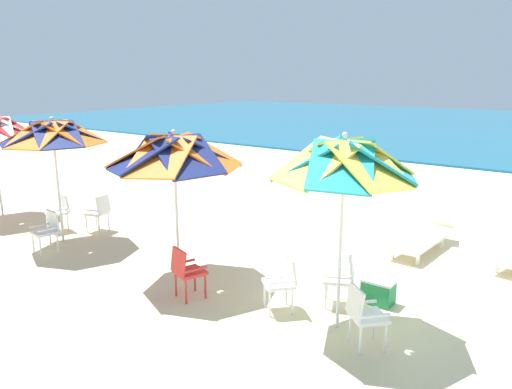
{
  "coord_description": "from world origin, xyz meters",
  "views": [
    {
      "loc": [
        3.14,
        -8.38,
        3.53
      ],
      "look_at": [
        -3.11,
        0.08,
        1.0
      ],
      "focal_mm": 34.71,
      "sensor_mm": 36.0,
      "label": 1
    }
  ],
  "objects_px": {
    "plastic_chair_0": "(364,313)",
    "plastic_chair_3": "(186,270)",
    "beach_umbrella_1": "(174,153)",
    "plastic_chair_4": "(59,210)",
    "beach_umbrella_0": "(344,162)",
    "plastic_chair_1": "(283,280)",
    "plastic_chair_5": "(47,229)",
    "cooler_box": "(378,291)",
    "plastic_chair_2": "(343,276)",
    "plastic_chair_6": "(99,211)",
    "sun_lounger_1": "(422,237)",
    "beach_umbrella_2": "(53,134)"
  },
  "relations": [
    {
      "from": "beach_umbrella_1",
      "to": "cooler_box",
      "type": "relative_size",
      "value": 5.31
    },
    {
      "from": "plastic_chair_1",
      "to": "plastic_chair_3",
      "type": "bearing_deg",
      "value": -158.6
    },
    {
      "from": "beach_umbrella_1",
      "to": "sun_lounger_1",
      "type": "bearing_deg",
      "value": 52.67
    },
    {
      "from": "beach_umbrella_0",
      "to": "sun_lounger_1",
      "type": "distance_m",
      "value": 4.49
    },
    {
      "from": "beach_umbrella_1",
      "to": "sun_lounger_1",
      "type": "height_order",
      "value": "beach_umbrella_1"
    },
    {
      "from": "plastic_chair_0",
      "to": "plastic_chair_2",
      "type": "height_order",
      "value": "same"
    },
    {
      "from": "beach_umbrella_0",
      "to": "plastic_chair_1",
      "type": "distance_m",
      "value": 2.13
    },
    {
      "from": "plastic_chair_5",
      "to": "cooler_box",
      "type": "xyz_separation_m",
      "value": [
        6.36,
        1.8,
        -0.3
      ]
    },
    {
      "from": "beach_umbrella_2",
      "to": "cooler_box",
      "type": "xyz_separation_m",
      "value": [
        6.7,
        1.27,
        -2.16
      ]
    },
    {
      "from": "beach_umbrella_0",
      "to": "plastic_chair_5",
      "type": "bearing_deg",
      "value": -173.35
    },
    {
      "from": "plastic_chair_3",
      "to": "cooler_box",
      "type": "relative_size",
      "value": 1.73
    },
    {
      "from": "plastic_chair_4",
      "to": "beach_umbrella_1",
      "type": "bearing_deg",
      "value": -4.35
    },
    {
      "from": "plastic_chair_3",
      "to": "sun_lounger_1",
      "type": "relative_size",
      "value": 0.4
    },
    {
      "from": "cooler_box",
      "to": "sun_lounger_1",
      "type": "bearing_deg",
      "value": 95.04
    },
    {
      "from": "plastic_chair_0",
      "to": "plastic_chair_3",
      "type": "distance_m",
      "value": 2.95
    },
    {
      "from": "plastic_chair_0",
      "to": "sun_lounger_1",
      "type": "distance_m",
      "value": 4.3
    },
    {
      "from": "plastic_chair_2",
      "to": "beach_umbrella_2",
      "type": "relative_size",
      "value": 0.32
    },
    {
      "from": "plastic_chair_2",
      "to": "sun_lounger_1",
      "type": "bearing_deg",
      "value": 87.05
    },
    {
      "from": "plastic_chair_0",
      "to": "plastic_chair_4",
      "type": "relative_size",
      "value": 1.0
    },
    {
      "from": "plastic_chair_2",
      "to": "cooler_box",
      "type": "xyz_separation_m",
      "value": [
        0.42,
        0.42,
        -0.3
      ]
    },
    {
      "from": "plastic_chair_1",
      "to": "plastic_chair_6",
      "type": "xyz_separation_m",
      "value": [
        -5.61,
        0.8,
        0.0
      ]
    },
    {
      "from": "plastic_chair_0",
      "to": "beach_umbrella_2",
      "type": "relative_size",
      "value": 0.32
    },
    {
      "from": "plastic_chair_3",
      "to": "plastic_chair_5",
      "type": "xyz_separation_m",
      "value": [
        -3.8,
        -0.11,
        0.0
      ]
    },
    {
      "from": "plastic_chair_6",
      "to": "plastic_chair_5",
      "type": "bearing_deg",
      "value": -77.35
    },
    {
      "from": "plastic_chair_3",
      "to": "plastic_chair_4",
      "type": "distance_m",
      "value": 5.01
    },
    {
      "from": "beach_umbrella_1",
      "to": "cooler_box",
      "type": "bearing_deg",
      "value": 18.9
    },
    {
      "from": "beach_umbrella_0",
      "to": "beach_umbrella_1",
      "type": "xyz_separation_m",
      "value": [
        -3.14,
        -0.05,
        -0.16
      ]
    },
    {
      "from": "plastic_chair_5",
      "to": "plastic_chair_2",
      "type": "bearing_deg",
      "value": 13.05
    },
    {
      "from": "plastic_chair_5",
      "to": "sun_lounger_1",
      "type": "distance_m",
      "value": 7.7
    },
    {
      "from": "beach_umbrella_2",
      "to": "plastic_chair_5",
      "type": "bearing_deg",
      "value": -57.82
    },
    {
      "from": "beach_umbrella_0",
      "to": "plastic_chair_6",
      "type": "distance_m",
      "value": 6.86
    },
    {
      "from": "plastic_chair_2",
      "to": "plastic_chair_5",
      "type": "relative_size",
      "value": 1.0
    },
    {
      "from": "plastic_chair_0",
      "to": "beach_umbrella_1",
      "type": "xyz_separation_m",
      "value": [
        -3.67,
        0.25,
        1.76
      ]
    },
    {
      "from": "plastic_chair_4",
      "to": "plastic_chair_0",
      "type": "bearing_deg",
      "value": -4.11
    },
    {
      "from": "beach_umbrella_0",
      "to": "plastic_chair_6",
      "type": "bearing_deg",
      "value": 173.26
    },
    {
      "from": "beach_umbrella_2",
      "to": "beach_umbrella_0",
      "type": "bearing_deg",
      "value": 1.72
    },
    {
      "from": "beach_umbrella_1",
      "to": "plastic_chair_5",
      "type": "height_order",
      "value": "beach_umbrella_1"
    },
    {
      "from": "beach_umbrella_2",
      "to": "plastic_chair_4",
      "type": "bearing_deg",
      "value": 150.11
    },
    {
      "from": "beach_umbrella_1",
      "to": "plastic_chair_3",
      "type": "relative_size",
      "value": 3.07
    },
    {
      "from": "plastic_chair_1",
      "to": "plastic_chair_5",
      "type": "distance_m",
      "value": 5.32
    },
    {
      "from": "plastic_chair_3",
      "to": "plastic_chair_4",
      "type": "relative_size",
      "value": 1.0
    },
    {
      "from": "beach_umbrella_0",
      "to": "beach_umbrella_1",
      "type": "distance_m",
      "value": 3.15
    },
    {
      "from": "plastic_chair_1",
      "to": "plastic_chair_3",
      "type": "xyz_separation_m",
      "value": [
        -1.48,
        -0.58,
        0.0
      ]
    },
    {
      "from": "plastic_chair_0",
      "to": "beach_umbrella_2",
      "type": "distance_m",
      "value": 7.3
    },
    {
      "from": "beach_umbrella_2",
      "to": "plastic_chair_6",
      "type": "height_order",
      "value": "beach_umbrella_2"
    },
    {
      "from": "plastic_chair_3",
      "to": "plastic_chair_5",
      "type": "relative_size",
      "value": 1.0
    },
    {
      "from": "beach_umbrella_1",
      "to": "plastic_chair_4",
      "type": "distance_m",
      "value": 4.56
    },
    {
      "from": "plastic_chair_3",
      "to": "cooler_box",
      "type": "bearing_deg",
      "value": 33.32
    },
    {
      "from": "beach_umbrella_0",
      "to": "plastic_chair_1",
      "type": "height_order",
      "value": "beach_umbrella_0"
    },
    {
      "from": "plastic_chair_1",
      "to": "plastic_chair_4",
      "type": "height_order",
      "value": "same"
    }
  ]
}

